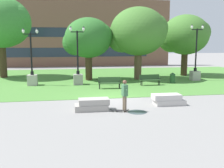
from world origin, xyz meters
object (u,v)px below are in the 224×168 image
(park_bench_near_left, at_px, (150,79))
(concrete_block_center, at_px, (92,105))
(concrete_block_left, at_px, (168,100))
(skateboard, at_px, (119,110))
(lamp_post_left, at_px, (195,69))
(lamp_post_center, at_px, (78,73))
(person_skateboarder, at_px, (125,94))
(trash_bin, at_px, (173,78))
(lamp_post_right, at_px, (32,74))
(park_bench_near_right, at_px, (109,82))

(park_bench_near_left, bearing_deg, concrete_block_center, -126.87)
(concrete_block_left, height_order, skateboard, concrete_block_left)
(concrete_block_center, xyz_separation_m, park_bench_near_left, (5.71, 7.62, 0.23))
(concrete_block_left, bearing_deg, lamp_post_left, 55.21)
(lamp_post_center, bearing_deg, concrete_block_left, -59.64)
(person_skateboarder, xyz_separation_m, trash_bin, (6.41, 8.92, -0.47))
(lamp_post_right, relative_size, lamp_post_left, 0.90)
(skateboard, bearing_deg, lamp_post_left, 47.21)
(concrete_block_left, height_order, lamp_post_left, lamp_post_left)
(park_bench_near_right, distance_m, lamp_post_center, 3.46)
(person_skateboarder, distance_m, trash_bin, 10.99)
(park_bench_near_right, distance_m, lamp_post_left, 9.57)
(lamp_post_right, bearing_deg, skateboard, -59.80)
(concrete_block_center, xyz_separation_m, trash_bin, (8.09, 8.36, 0.20))
(concrete_block_center, relative_size, skateboard, 1.81)
(park_bench_near_left, relative_size, lamp_post_left, 0.34)
(lamp_post_left, bearing_deg, park_bench_near_right, -160.37)
(lamp_post_right, bearing_deg, park_bench_near_right, -22.95)
(park_bench_near_right, xyz_separation_m, lamp_post_center, (-2.40, 2.45, 0.50))
(concrete_block_left, relative_size, trash_bin, 2.00)
(concrete_block_left, distance_m, skateboard, 3.36)
(park_bench_near_right, distance_m, trash_bin, 6.37)
(lamp_post_right, bearing_deg, person_skateboarder, -58.48)
(concrete_block_left, bearing_deg, trash_bin, 65.77)
(person_skateboarder, distance_m, lamp_post_right, 11.47)
(lamp_post_center, bearing_deg, person_skateboarder, -77.65)
(concrete_block_left, distance_m, person_skateboarder, 3.14)
(park_bench_near_right, bearing_deg, concrete_block_left, -66.94)
(park_bench_near_right, relative_size, trash_bin, 1.91)
(park_bench_near_left, bearing_deg, concrete_block_left, -99.25)
(concrete_block_center, xyz_separation_m, lamp_post_right, (-4.32, 9.22, 0.70))
(lamp_post_left, height_order, lamp_post_center, lamp_post_left)
(person_skateboarder, height_order, lamp_post_left, lamp_post_left)
(concrete_block_center, xyz_separation_m, lamp_post_left, (10.98, 9.76, 0.79))
(person_skateboarder, bearing_deg, lamp_post_left, 47.96)
(park_bench_near_right, height_order, lamp_post_center, lamp_post_center)
(skateboard, height_order, lamp_post_center, lamp_post_center)
(concrete_block_left, xyz_separation_m, lamp_post_right, (-8.88, 8.71, 0.70))
(lamp_post_left, bearing_deg, lamp_post_right, -177.98)
(skateboard, xyz_separation_m, park_bench_near_left, (4.32, 8.22, 0.45))
(park_bench_near_left, relative_size, park_bench_near_right, 0.99)
(person_skateboarder, height_order, lamp_post_right, lamp_post_right)
(person_skateboarder, xyz_separation_m, lamp_post_center, (-2.09, 9.55, 0.07))
(person_skateboarder, distance_m, park_bench_near_left, 9.13)
(concrete_block_center, relative_size, person_skateboarder, 1.09)
(trash_bin, bearing_deg, lamp_post_center, 175.73)
(park_bench_near_right, bearing_deg, skateboard, -94.72)
(concrete_block_center, height_order, park_bench_near_left, park_bench_near_left)
(person_skateboarder, bearing_deg, trash_bin, 54.30)
(person_skateboarder, distance_m, lamp_post_center, 9.78)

